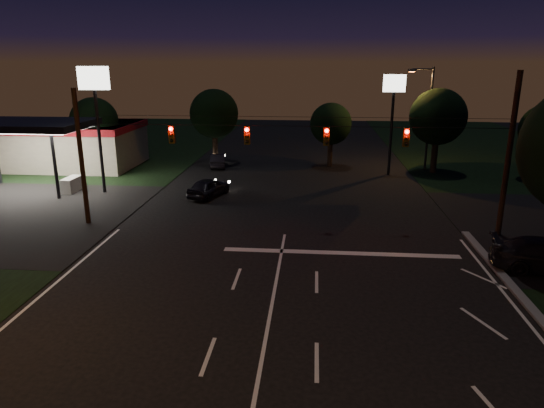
# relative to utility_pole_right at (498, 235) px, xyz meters

# --- Properties ---
(ground) EXTENTS (140.00, 140.00, 0.00)m
(ground) POSITION_rel_utility_pole_right_xyz_m (-12.00, -15.00, 0.00)
(ground) COLOR black
(ground) RESTS_ON ground
(stop_bar) EXTENTS (12.00, 0.50, 0.01)m
(stop_bar) POSITION_rel_utility_pole_right_xyz_m (-9.00, -3.50, 0.01)
(stop_bar) COLOR silver
(stop_bar) RESTS_ON ground
(utility_pole_right) EXTENTS (0.30, 0.30, 9.00)m
(utility_pole_right) POSITION_rel_utility_pole_right_xyz_m (0.00, 0.00, 0.00)
(utility_pole_right) COLOR black
(utility_pole_right) RESTS_ON ground
(utility_pole_left) EXTENTS (0.28, 0.28, 8.00)m
(utility_pole_left) POSITION_rel_utility_pole_right_xyz_m (-24.00, 0.00, 0.00)
(utility_pole_left) COLOR black
(utility_pole_left) RESTS_ON ground
(signal_span) EXTENTS (24.00, 0.40, 1.56)m
(signal_span) POSITION_rel_utility_pole_right_xyz_m (-12.00, -0.04, 5.50)
(signal_span) COLOR black
(signal_span) RESTS_ON ground
(gas_station) EXTENTS (14.20, 16.10, 5.25)m
(gas_station) POSITION_rel_utility_pole_right_xyz_m (-33.86, 15.39, 2.38)
(gas_station) COLOR gray
(gas_station) RESTS_ON ground
(pole_sign_left_near) EXTENTS (2.20, 0.30, 9.10)m
(pole_sign_left_near) POSITION_rel_utility_pole_right_xyz_m (-26.00, 7.00, 6.98)
(pole_sign_left_near) COLOR black
(pole_sign_left_near) RESTS_ON ground
(pole_sign_right) EXTENTS (1.80, 0.30, 8.40)m
(pole_sign_right) POSITION_rel_utility_pole_right_xyz_m (-4.00, 15.00, 6.24)
(pole_sign_right) COLOR black
(pole_sign_right) RESTS_ON ground
(street_light_right_far) EXTENTS (2.20, 0.35, 9.00)m
(street_light_right_far) POSITION_rel_utility_pole_right_xyz_m (-0.76, 17.00, 5.24)
(street_light_right_far) COLOR black
(street_light_right_far) RESTS_ON ground
(tree_far_a) EXTENTS (4.20, 4.20, 6.42)m
(tree_far_a) POSITION_rel_utility_pole_right_xyz_m (-29.98, 15.12, 4.26)
(tree_far_a) COLOR black
(tree_far_a) RESTS_ON ground
(tree_far_b) EXTENTS (4.60, 4.60, 6.98)m
(tree_far_b) POSITION_rel_utility_pole_right_xyz_m (-19.98, 19.13, 4.61)
(tree_far_b) COLOR black
(tree_far_b) RESTS_ON ground
(tree_far_c) EXTENTS (3.80, 3.80, 5.86)m
(tree_far_c) POSITION_rel_utility_pole_right_xyz_m (-8.98, 18.10, 3.90)
(tree_far_c) COLOR black
(tree_far_c) RESTS_ON ground
(tree_far_d) EXTENTS (4.80, 4.80, 7.30)m
(tree_far_d) POSITION_rel_utility_pole_right_xyz_m (0.02, 16.13, 4.83)
(tree_far_d) COLOR black
(tree_far_d) RESTS_ON ground
(car_oncoming_a) EXTENTS (2.82, 4.33, 1.37)m
(car_oncoming_a) POSITION_rel_utility_pole_right_xyz_m (-17.99, 6.60, 0.69)
(car_oncoming_a) COLOR black
(car_oncoming_a) RESTS_ON ground
(car_oncoming_b) EXTENTS (1.95, 3.92, 1.24)m
(car_oncoming_b) POSITION_rel_utility_pole_right_xyz_m (-19.35, 16.81, 0.62)
(car_oncoming_b) COLOR black
(car_oncoming_b) RESTS_ON ground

